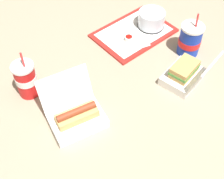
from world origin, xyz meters
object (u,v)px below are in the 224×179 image
object	(u,v)px
food_tray	(134,33)
ketchup_cup	(129,38)
plastic_fork	(114,35)
clamshell_sandwich_left	(185,74)
cake_container	(151,20)
soda_cup_center	(190,40)
soda_cup_right	(26,79)
clamshell_hotdog_corner	(76,115)

from	to	relation	value
food_tray	ketchup_cup	world-z (taller)	ketchup_cup
plastic_fork	clamshell_sandwich_left	xyz separation A→B (m)	(-0.05, -0.41, 0.03)
food_tray	ketchup_cup	size ratio (longest dim) A/B	10.53
cake_container	plastic_fork	xyz separation A→B (m)	(-0.17, 0.10, -0.04)
cake_container	soda_cup_center	bearing A→B (deg)	-102.26
plastic_fork	clamshell_sandwich_left	size ratio (longest dim) A/B	0.59
soda_cup_center	cake_container	bearing A→B (deg)	77.74
soda_cup_right	cake_container	bearing A→B (deg)	-15.85
food_tray	soda_cup_center	world-z (taller)	soda_cup_center
ketchup_cup	soda_cup_center	world-z (taller)	soda_cup_center
clamshell_hotdog_corner	soda_cup_center	xyz separation A→B (m)	(0.60, -0.16, 0.03)
cake_container	soda_cup_right	size ratio (longest dim) A/B	0.61
plastic_fork	ketchup_cup	bearing A→B (deg)	-87.57
food_tray	clamshell_hotdog_corner	distance (m)	0.57
cake_container	soda_cup_right	world-z (taller)	soda_cup_right
ketchup_cup	cake_container	bearing A→B (deg)	-9.78
food_tray	soda_cup_center	xyz separation A→B (m)	(0.04, -0.27, 0.07)
cake_container	soda_cup_center	world-z (taller)	soda_cup_center
soda_cup_right	soda_cup_center	distance (m)	0.73
clamshell_hotdog_corner	soda_cup_right	world-z (taller)	soda_cup_right
cake_container	clamshell_sandwich_left	xyz separation A→B (m)	(-0.22, -0.30, -0.01)
food_tray	cake_container	world-z (taller)	cake_container
ketchup_cup	clamshell_hotdog_corner	size ratio (longest dim) A/B	0.15
clamshell_hotdog_corner	clamshell_sandwich_left	bearing A→B (deg)	-28.67
clamshell_hotdog_corner	clamshell_sandwich_left	world-z (taller)	clamshell_hotdog_corner
clamshell_sandwich_left	ketchup_cup	bearing A→B (deg)	78.92
ketchup_cup	soda_cup_right	world-z (taller)	soda_cup_right
plastic_fork	clamshell_sandwich_left	distance (m)	0.41
ketchup_cup	clamshell_sandwich_left	xyz separation A→B (m)	(-0.06, -0.33, 0.02)
ketchup_cup	clamshell_sandwich_left	size ratio (longest dim) A/B	0.22
clamshell_hotdog_corner	clamshell_sandwich_left	distance (m)	0.49
clamshell_hotdog_corner	food_tray	bearing A→B (deg)	10.96
soda_cup_right	soda_cup_center	xyz separation A→B (m)	(0.60, -0.41, -0.01)
ketchup_cup	food_tray	bearing A→B (deg)	12.81
soda_cup_center	ketchup_cup	bearing A→B (deg)	112.49
ketchup_cup	soda_cup_right	xyz separation A→B (m)	(-0.50, 0.16, 0.05)
cake_container	clamshell_sandwich_left	distance (m)	0.37
ketchup_cup	soda_cup_center	distance (m)	0.28
ketchup_cup	clamshell_hotdog_corner	distance (m)	0.50
cake_container	plastic_fork	size ratio (longest dim) A/B	1.21
soda_cup_right	clamshell_sandwich_left	bearing A→B (deg)	-48.41
clamshell_sandwich_left	cake_container	bearing A→B (deg)	53.81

